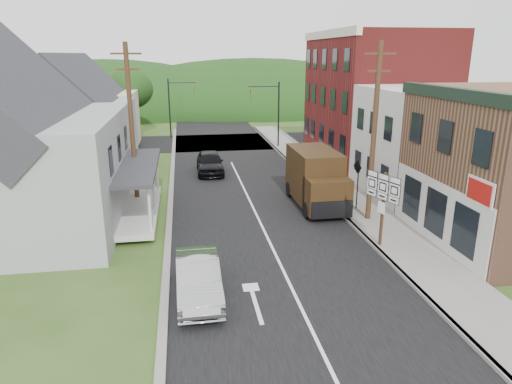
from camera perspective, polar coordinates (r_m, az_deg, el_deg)
name	(u,v)px	position (r m, az deg, el deg)	size (l,w,h in m)	color
ground	(276,256)	(19.93, 2.52, -8.00)	(120.00, 120.00, 0.00)	#2D4719
road	(245,191)	(29.18, -1.42, 0.18)	(9.00, 90.00, 0.02)	black
cross_road	(222,142)	(45.63, -4.33, 6.24)	(60.00, 9.00, 0.02)	black
sidewalk_right	(344,194)	(28.67, 10.90, -0.27)	(2.80, 55.00, 0.15)	slate
curb_right	(323,195)	(28.25, 8.32, -0.41)	(0.20, 55.00, 0.15)	slate
curb_left	(170,203)	(27.03, -10.65, -1.35)	(0.30, 55.00, 0.12)	slate
storefront_white	(435,142)	(29.79, 21.44, 5.79)	(8.00, 7.00, 6.50)	silver
storefront_red	(374,99)	(37.97, 14.50, 11.24)	(8.00, 12.00, 10.00)	maroon
house_gray	(13,142)	(25.44, -28.11, 5.51)	(10.20, 12.24, 8.35)	#939598
house_blue	(81,121)	(35.76, -21.02, 8.24)	(7.14, 8.16, 7.28)	#809FAE
house_cream	(96,108)	(44.63, -19.42, 9.91)	(7.14, 8.16, 7.28)	beige
utility_pole_right	(374,133)	(23.46, 14.54, 7.21)	(1.60, 0.26, 9.00)	#472D19
utility_pole_left	(132,125)	(26.12, -15.29, 8.09)	(1.60, 0.26, 9.00)	#472D19
traffic_signal_right	(271,107)	(42.23, 1.91, 10.58)	(2.87, 0.20, 6.00)	black
traffic_signal_left	(176,101)	(48.42, -9.97, 11.15)	(2.87, 0.20, 6.00)	black
tree_left_d	(130,89)	(50.10, -15.52, 12.28)	(4.80, 4.80, 6.94)	#382616
forested_ridge	(206,110)	(73.28, -6.27, 10.20)	(90.00, 30.00, 16.00)	#1C3710
silver_sedan	(198,279)	(16.64, -7.22, -10.68)	(1.52, 4.37, 1.44)	#AAABAF
dark_sedan	(210,162)	(33.48, -5.80, 3.69)	(1.88, 4.68, 1.59)	black
delivery_van	(316,179)	(26.03, 7.54, 1.64)	(2.39, 5.70, 3.18)	black
route_sign_cluster	(383,199)	(20.66, 15.56, -0.82)	(0.73, 1.82, 3.35)	#472D19
warning_sign	(358,178)	(25.53, 12.58, 1.76)	(0.20, 0.74, 2.74)	black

